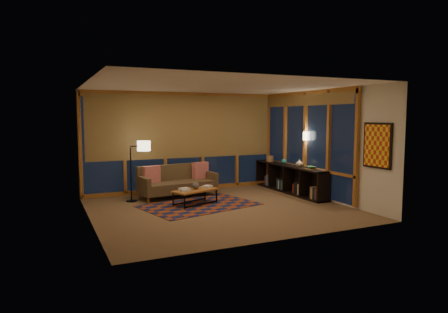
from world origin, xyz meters
name	(u,v)px	position (x,y,z in m)	size (l,w,h in m)	color
floor	(220,209)	(0.00, 0.00, 0.00)	(5.50, 5.00, 0.01)	olive
ceiling	(220,86)	(0.00, 0.00, 2.70)	(5.50, 5.00, 0.01)	silver
walls	(220,148)	(0.00, 0.00, 1.35)	(5.51, 5.01, 2.70)	silver
window_wall_back	(184,142)	(0.00, 2.43, 1.35)	(5.30, 0.16, 2.60)	#AF7429
window_wall_right	(304,143)	(2.68, 0.60, 1.35)	(0.16, 3.70, 2.60)	#AF7429
wall_art	(377,146)	(2.71, -1.85, 1.45)	(0.06, 0.74, 0.94)	red
wall_sconce	(306,136)	(2.62, 0.45, 1.55)	(0.12, 0.18, 0.22)	#F7E2B6
sofa	(178,181)	(-0.44, 1.65, 0.40)	(1.95, 0.79, 0.80)	brown
pillow_left	(152,174)	(-1.10, 1.74, 0.61)	(0.43, 0.14, 0.43)	#C8010B
pillow_right	(200,170)	(0.27, 1.90, 0.63)	(0.46, 0.15, 0.46)	#C8010B
area_rug	(199,205)	(-0.30, 0.51, 0.01)	(2.52, 1.68, 0.01)	brown
coffee_table	(195,197)	(-0.36, 0.61, 0.18)	(1.07, 0.49, 0.36)	#AF7429
book_stack_a	(184,190)	(-0.65, 0.54, 0.39)	(0.24, 0.19, 0.07)	silver
book_stack_b	(207,186)	(0.00, 0.74, 0.38)	(0.26, 0.20, 0.05)	silver
ceramic_pot	(196,186)	(-0.33, 0.66, 0.44)	(0.17, 0.17, 0.17)	black
floor_lamp	(131,171)	(-1.63, 1.61, 0.73)	(0.49, 0.32, 1.46)	black
bookshelf	(289,179)	(2.49, 1.00, 0.37)	(0.40, 2.98, 0.74)	black
basket	(270,159)	(2.47, 1.98, 0.83)	(0.22, 0.22, 0.16)	olive
teal_bowl	(284,161)	(2.49, 1.26, 0.82)	(0.15, 0.15, 0.15)	#247D7A
vase	(299,163)	(2.49, 0.54, 0.84)	(0.19, 0.19, 0.20)	#AFA38B
shelf_book_stack	(311,168)	(2.49, 0.06, 0.78)	(0.15, 0.21, 0.06)	silver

